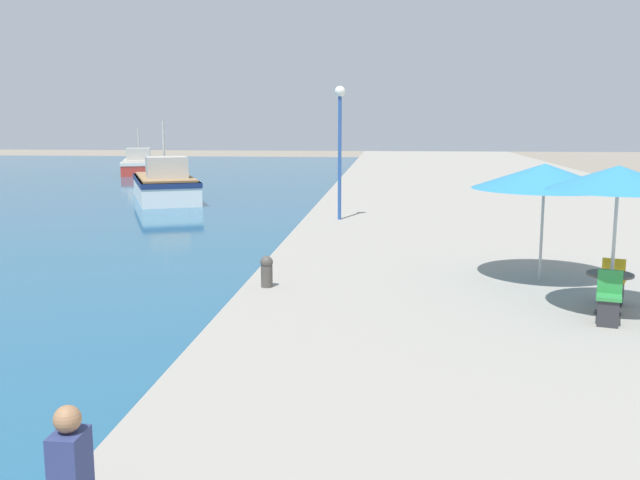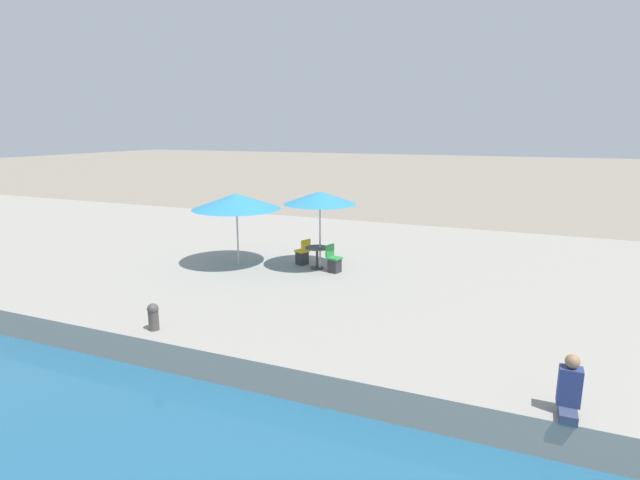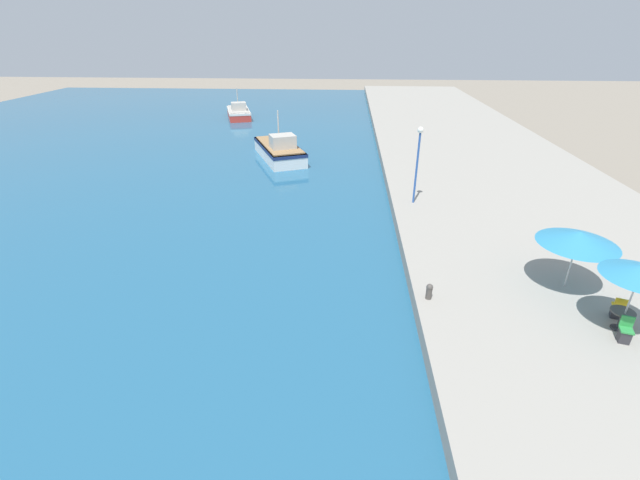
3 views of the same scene
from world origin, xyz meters
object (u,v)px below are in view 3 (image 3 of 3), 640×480
(cafe_chair_left, at_px, (625,333))
(cafe_chair_right, at_px, (617,310))
(cafe_umbrella_white, at_px, (579,238))
(fishing_boat_mid, at_px, (239,112))
(cafe_table, at_px, (621,316))
(lamppost, at_px, (418,152))
(fishing_boat_near, at_px, (280,150))
(mooring_bollard, at_px, (429,291))

(cafe_chair_left, distance_m, cafe_chair_right, 1.44)
(cafe_umbrella_white, distance_m, cafe_chair_left, 3.93)
(fishing_boat_mid, xyz_separation_m, cafe_table, (23.44, -41.41, 0.52))
(cafe_table, xyz_separation_m, lamppost, (-5.63, 11.83, 2.56))
(fishing_boat_near, distance_m, cafe_table, 28.03)
(cafe_chair_right, distance_m, mooring_bollard, 6.71)
(cafe_table, distance_m, cafe_chair_left, 0.75)
(fishing_boat_mid, distance_m, cafe_chair_right, 47.15)
(cafe_table, distance_m, lamppost, 13.35)
(fishing_boat_mid, distance_m, cafe_umbrella_white, 44.97)
(cafe_chair_left, relative_size, mooring_bollard, 1.39)
(fishing_boat_near, bearing_deg, cafe_chair_left, -80.34)
(fishing_boat_near, bearing_deg, lamppost, -72.10)
(fishing_boat_near, distance_m, cafe_umbrella_white, 25.52)
(mooring_bollard, height_order, lamppost, lamppost)
(fishing_boat_near, height_order, cafe_table, fishing_boat_near)
(fishing_boat_near, xyz_separation_m, fishing_boat_mid, (-7.89, 18.10, -0.09))
(cafe_chair_right, bearing_deg, fishing_boat_mid, 142.87)
(cafe_umbrella_white, distance_m, cafe_table, 3.26)
(cafe_table, height_order, cafe_chair_left, cafe_chair_left)
(cafe_table, xyz_separation_m, cafe_chair_right, (0.28, 0.67, -0.21))
(cafe_umbrella_white, distance_m, mooring_bollard, 6.17)
(cafe_chair_right, xyz_separation_m, mooring_bollard, (-6.66, 0.80, 0.02))
(fishing_boat_mid, bearing_deg, cafe_umbrella_white, -77.07)
(fishing_boat_mid, height_order, lamppost, lamppost)
(mooring_bollard, relative_size, lamppost, 0.14)
(fishing_boat_near, relative_size, mooring_bollard, 12.22)
(fishing_boat_mid, height_order, cafe_umbrella_white, fishing_boat_mid)
(fishing_boat_near, bearing_deg, cafe_table, -79.23)
(fishing_boat_mid, xyz_separation_m, mooring_bollard, (17.05, -39.94, 0.34))
(mooring_bollard, xyz_separation_m, lamppost, (0.75, 10.36, 2.74))
(cafe_umbrella_white, bearing_deg, fishing_boat_near, 125.89)
(cafe_table, relative_size, cafe_chair_right, 0.88)
(fishing_boat_near, xyz_separation_m, cafe_umbrella_white, (14.91, -20.60, 2.14))
(cafe_table, bearing_deg, fishing_boat_mid, 119.51)
(cafe_umbrella_white, relative_size, cafe_table, 3.79)
(mooring_bollard, bearing_deg, fishing_boat_mid, 113.12)
(cafe_chair_right, bearing_deg, cafe_umbrella_white, 137.08)
(fishing_boat_near, distance_m, cafe_chair_right, 27.63)
(cafe_chair_left, xyz_separation_m, lamppost, (-5.43, 12.53, 2.77))
(mooring_bollard, distance_m, lamppost, 10.75)
(fishing_boat_near, bearing_deg, cafe_umbrella_white, -77.06)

